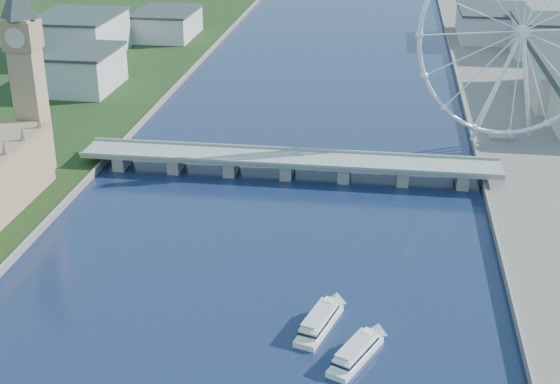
# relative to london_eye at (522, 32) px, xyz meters

# --- Properties ---
(big_ben) EXTENTS (20.02, 20.02, 110.00)m
(big_ben) POSITION_rel_london_eye_xyz_m (-247.98, -77.08, -0.95)
(big_ben) COLOR tan
(big_ben) RESTS_ON ground
(westminster_bridge) EXTENTS (220.00, 22.00, 9.50)m
(westminster_bridge) POSITION_rel_london_eye_xyz_m (-119.98, -55.08, -60.89)
(westminster_bridge) COLOR gray
(westminster_bridge) RESTS_ON ground
(london_eye) EXTENTS (113.60, 39.12, 124.30)m
(london_eye) POSITION_rel_london_eye_xyz_m (0.00, 0.00, 0.00)
(london_eye) COLOR silver
(london_eye) RESTS_ON ground
(city_skyline) EXTENTS (505.00, 280.00, 32.00)m
(city_skyline) POSITION_rel_london_eye_xyz_m (-80.75, 205.00, -50.56)
(city_skyline) COLOR beige
(city_skyline) RESTS_ON ground
(tour_boat_near) EXTENTS (17.06, 33.36, 7.17)m
(tour_boat_near) POSITION_rel_london_eye_xyz_m (-89.72, -197.41, -67.52)
(tour_boat_near) COLOR white
(tour_boat_near) RESTS_ON ground
(tour_boat_far) EXTENTS (20.12, 31.40, 6.84)m
(tour_boat_far) POSITION_rel_london_eye_xyz_m (-75.81, -214.28, -67.52)
(tour_boat_far) COLOR white
(tour_boat_far) RESTS_ON ground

